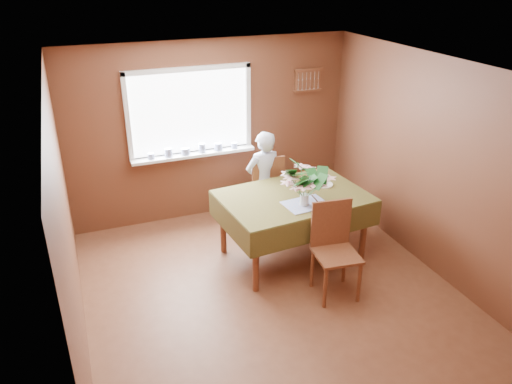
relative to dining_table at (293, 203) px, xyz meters
name	(u,v)px	position (x,y,z in m)	size (l,w,h in m)	color
floor	(274,296)	(-0.55, -0.71, -0.74)	(4.50, 4.50, 0.00)	brown
ceiling	(278,71)	(-0.55, -0.71, 1.76)	(4.50, 4.50, 0.00)	white
wall_back	(212,131)	(-0.55, 1.54, 0.51)	(4.00, 4.00, 0.00)	brown
wall_front	(417,338)	(-0.55, -2.96, 0.51)	(4.00, 4.00, 0.00)	brown
wall_left	(67,231)	(-2.55, -0.71, 0.51)	(4.50, 4.50, 0.00)	brown
wall_right	(436,168)	(1.45, -0.71, 0.51)	(4.50, 4.50, 0.00)	brown
window_assembly	(191,128)	(-0.85, 1.48, 0.61)	(1.72, 0.20, 1.22)	white
spoon_rack	(308,80)	(0.90, 1.50, 1.11)	(0.44, 0.05, 0.33)	brown
dining_table	(293,203)	(0.00, 0.00, 0.00)	(1.83, 1.33, 0.85)	brown
chair_far	(265,188)	(-0.01, 0.88, -0.17)	(0.47, 0.47, 1.05)	brown
chair_near	(334,246)	(0.11, -0.82, -0.16)	(0.51, 0.51, 1.07)	brown
seated_woman	(263,182)	(-0.07, 0.80, -0.03)	(0.52, 0.34, 1.41)	white
flower_bouquet	(305,181)	(0.00, -0.28, 0.40)	(0.53, 0.53, 0.46)	white
side_plate	(323,184)	(0.48, 0.14, 0.11)	(0.24, 0.24, 0.01)	white
table_knife	(315,199)	(0.18, -0.21, 0.11)	(0.02, 0.23, 0.00)	silver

